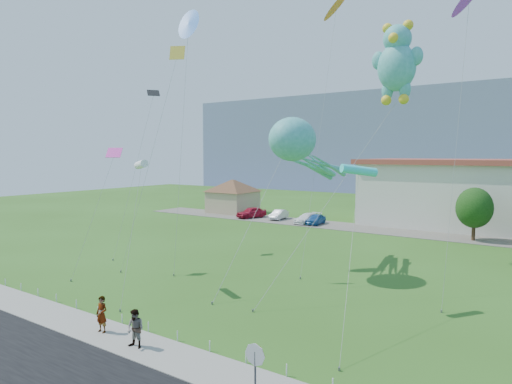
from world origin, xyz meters
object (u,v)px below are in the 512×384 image
(stop_sign, at_px, (255,361))
(teddy_bear_kite, at_px, (397,61))
(pedestrian_right, at_px, (135,329))
(pavilion, at_px, (233,193))
(octopus_kite, at_px, (301,149))
(pedestrian_left, at_px, (102,314))
(parked_car_silver, at_px, (279,215))
(parked_car_blue, at_px, (316,219))
(parked_car_white, at_px, (307,218))
(parked_car_red, at_px, (251,212))

(stop_sign, xyz_separation_m, teddy_bear_kite, (-1.51, 18.73, 13.14))
(pedestrian_right, bearing_deg, pavilion, 115.22)
(pedestrian_right, height_order, teddy_bear_kite, teddy_bear_kite)
(stop_sign, bearing_deg, pedestrian_right, 171.22)
(pedestrian_right, relative_size, octopus_kite, 0.11)
(stop_sign, height_order, pedestrian_left, stop_sign)
(parked_car_silver, bearing_deg, pavilion, 158.54)
(parked_car_blue, bearing_deg, pedestrian_right, -80.09)
(parked_car_silver, xyz_separation_m, parked_car_white, (4.88, -0.98, -0.00))
(parked_car_white, distance_m, teddy_bear_kite, 30.16)
(pedestrian_left, bearing_deg, pedestrian_right, -12.19)
(stop_sign, relative_size, pedestrian_left, 1.40)
(pedestrian_right, xyz_separation_m, teddy_bear_kite, (5.85, 17.59, 14.04))
(stop_sign, distance_m, parked_car_silver, 46.35)
(pavilion, distance_m, teddy_bear_kite, 41.45)
(pedestrian_right, relative_size, parked_car_blue, 0.46)
(pedestrian_left, xyz_separation_m, octopus_kite, (1.94, 16.32, 8.17))
(octopus_kite, bearing_deg, parked_car_silver, 125.32)
(pedestrian_right, relative_size, parked_car_white, 0.40)
(parked_car_blue, bearing_deg, parked_car_red, 173.13)
(pavilion, xyz_separation_m, parked_car_silver, (9.70, -2.45, -2.33))
(pedestrian_left, distance_m, teddy_bear_kite, 23.90)
(parked_car_red, bearing_deg, pedestrian_left, -46.63)
(pavilion, bearing_deg, parked_car_blue, -12.84)
(pavilion, relative_size, parked_car_white, 2.12)
(pavilion, height_order, pedestrian_right, pavilion)
(pedestrian_left, bearing_deg, octopus_kite, 76.74)
(pavilion, relative_size, teddy_bear_kite, 0.52)
(parked_car_blue, xyz_separation_m, octopus_kite, (9.41, -20.85, 8.46))
(parked_car_silver, bearing_deg, pedestrian_left, -77.65)
(pedestrian_left, bearing_deg, pavilion, 113.32)
(pedestrian_right, height_order, parked_car_silver, pedestrian_right)
(teddy_bear_kite, bearing_deg, parked_car_white, 130.98)
(pedestrian_right, bearing_deg, parked_car_red, 111.07)
(pedestrian_left, xyz_separation_m, teddy_bear_kite, (8.64, 17.32, 14.02))
(parked_car_red, distance_m, octopus_kite, 29.91)
(pedestrian_left, height_order, parked_car_red, pedestrian_left)
(pedestrian_left, distance_m, parked_car_blue, 37.91)
(pavilion, height_order, teddy_bear_kite, teddy_bear_kite)
(stop_sign, bearing_deg, parked_car_white, 116.01)
(parked_car_silver, height_order, teddy_bear_kite, teddy_bear_kite)
(pedestrian_left, distance_m, parked_car_silver, 40.70)
(pedestrian_left, xyz_separation_m, parked_car_white, (-8.77, 37.36, -0.30))
(pedestrian_right, xyz_separation_m, parked_car_red, (-20.33, 37.70, -0.17))
(pavilion, xyz_separation_m, stop_sign, (33.50, -42.21, -1.15))
(parked_car_blue, height_order, octopus_kite, octopus_kite)
(parked_car_silver, height_order, parked_car_white, parked_car_silver)
(parked_car_blue, distance_m, teddy_bear_kite, 29.29)
(pavilion, xyz_separation_m, parked_car_red, (5.81, -3.36, -2.22))
(parked_car_red, distance_m, parked_car_white, 8.77)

